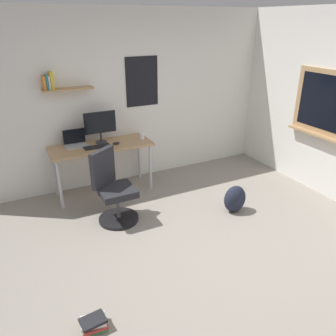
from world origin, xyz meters
TOP-DOWN VIEW (x-y plane):
  - ground_plane at (0.00, 0.00)m, footprint 5.20×5.20m
  - wall_back at (-0.00, 2.45)m, footprint 5.00×0.30m
  - desk at (-0.51, 2.08)m, footprint 1.46×0.57m
  - office_chair at (-0.61, 1.28)m, footprint 0.56×0.57m
  - laptop at (-0.84, 2.22)m, footprint 0.31×0.21m
  - monitor_primary at (-0.47, 2.18)m, footprint 0.46×0.17m
  - keyboard at (-0.58, 2.01)m, footprint 0.37×0.13m
  - computer_mouse at (-0.30, 2.01)m, footprint 0.10×0.06m
  - coffee_mug at (0.12, 2.06)m, footprint 0.08×0.08m
  - backpack at (0.91, 0.73)m, footprint 0.32×0.22m
  - book_stack_on_floor at (-1.32, -0.30)m, footprint 0.24×0.19m

SIDE VIEW (x-z plane):
  - ground_plane at x=0.00m, z-range 0.00..0.00m
  - book_stack_on_floor at x=-1.32m, z-range 0.00..0.12m
  - backpack at x=0.91m, z-range 0.00..0.38m
  - office_chair at x=-0.61m, z-range -0.07..0.88m
  - desk at x=-0.51m, z-range 0.30..1.05m
  - keyboard at x=-0.58m, z-range 0.76..0.78m
  - computer_mouse at x=-0.30m, z-range 0.76..0.79m
  - coffee_mug at x=0.12m, z-range 0.76..0.85m
  - laptop at x=-0.84m, z-range 0.70..0.93m
  - monitor_primary at x=-0.47m, z-range 0.79..1.26m
  - wall_back at x=0.00m, z-range 0.00..2.60m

